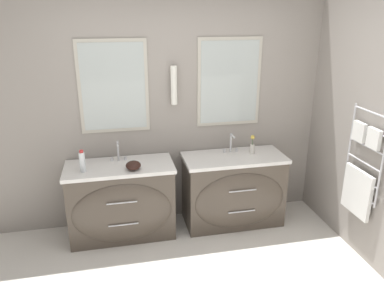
{
  "coord_description": "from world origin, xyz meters",
  "views": [
    {
      "loc": [
        -0.65,
        -2.25,
        2.27
      ],
      "look_at": [
        0.08,
        1.13,
        1.05
      ],
      "focal_mm": 35.0,
      "sensor_mm": 36.0,
      "label": 1
    }
  ],
  "objects_px": {
    "vanity_right": "(234,190)",
    "toiletry_bottle": "(82,162)",
    "vanity_left": "(122,201)",
    "amenity_bowl": "(133,165)",
    "flower_vase": "(252,146)"
  },
  "relations": [
    {
      "from": "vanity_right",
      "to": "toiletry_bottle",
      "type": "distance_m",
      "value": 1.65
    },
    {
      "from": "vanity_left",
      "to": "amenity_bowl",
      "type": "xyz_separation_m",
      "value": [
        0.14,
        -0.11,
        0.44
      ]
    },
    {
      "from": "vanity_right",
      "to": "amenity_bowl",
      "type": "height_order",
      "value": "amenity_bowl"
    },
    {
      "from": "vanity_left",
      "to": "vanity_right",
      "type": "bearing_deg",
      "value": 0.0
    },
    {
      "from": "vanity_left",
      "to": "toiletry_bottle",
      "type": "height_order",
      "value": "toiletry_bottle"
    },
    {
      "from": "toiletry_bottle",
      "to": "amenity_bowl",
      "type": "height_order",
      "value": "toiletry_bottle"
    },
    {
      "from": "vanity_left",
      "to": "amenity_bowl",
      "type": "distance_m",
      "value": 0.47
    },
    {
      "from": "vanity_left",
      "to": "toiletry_bottle",
      "type": "relative_size",
      "value": 4.95
    },
    {
      "from": "toiletry_bottle",
      "to": "flower_vase",
      "type": "height_order",
      "value": "toiletry_bottle"
    },
    {
      "from": "vanity_left",
      "to": "vanity_right",
      "type": "xyz_separation_m",
      "value": [
        1.23,
        0.0,
        0.0
      ]
    },
    {
      "from": "toiletry_bottle",
      "to": "amenity_bowl",
      "type": "relative_size",
      "value": 1.48
    },
    {
      "from": "vanity_right",
      "to": "amenity_bowl",
      "type": "relative_size",
      "value": 7.33
    },
    {
      "from": "toiletry_bottle",
      "to": "vanity_right",
      "type": "bearing_deg",
      "value": 1.9
    },
    {
      "from": "vanity_right",
      "to": "flower_vase",
      "type": "bearing_deg",
      "value": 19.62
    },
    {
      "from": "vanity_left",
      "to": "flower_vase",
      "type": "relative_size",
      "value": 5.27
    }
  ]
}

